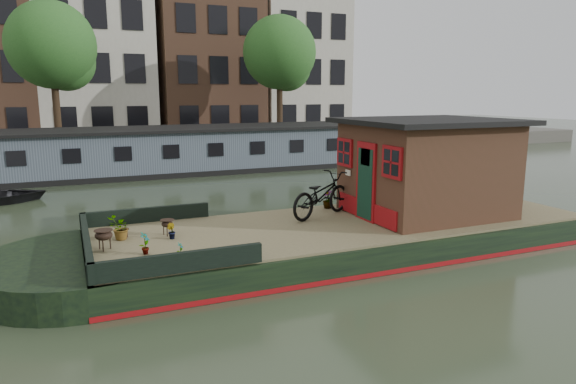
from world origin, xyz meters
name	(u,v)px	position (x,y,z in m)	size (l,w,h in m)	color
ground	(349,248)	(0.00, 0.00, 0.00)	(120.00, 120.00, 0.00)	#26311F
houseboat_hull	(300,243)	(-1.33, 0.00, 0.27)	(14.01, 4.02, 0.60)	black
houseboat_deck	(350,223)	(0.00, 0.00, 0.62)	(11.80, 3.80, 0.05)	olive
bow_bulwark	(132,238)	(-5.07, 0.00, 0.82)	(3.00, 4.00, 0.35)	black
cabin	(426,166)	(2.19, 0.00, 1.88)	(4.00, 3.50, 2.42)	#312213
bicycle	(321,195)	(-0.39, 0.77, 1.20)	(0.73, 2.10, 1.10)	black
potted_plant_a	(145,243)	(-4.90, -0.66, 0.87)	(0.24, 0.16, 0.45)	brown
potted_plant_b	(171,231)	(-4.23, 0.22, 0.82)	(0.19, 0.15, 0.34)	brown
potted_plant_c	(120,228)	(-5.23, 0.56, 0.91)	(0.46, 0.40, 0.51)	#B14F33
potted_plant_d	(328,199)	(0.20, 1.53, 0.89)	(0.27, 0.27, 0.49)	maroon
potted_plant_e	(180,250)	(-4.31, -1.10, 0.80)	(0.15, 0.10, 0.29)	#A34D2F
brazier_front	(167,227)	(-4.26, 0.54, 0.82)	(0.32, 0.32, 0.35)	black
brazier_rear	(104,240)	(-5.60, -0.05, 0.85)	(0.38, 0.38, 0.41)	black
bollard_port	(125,233)	(-5.13, 0.72, 0.75)	(0.17, 0.17, 0.20)	black
bollard_stbd	(250,250)	(-3.06, -1.47, 0.75)	(0.18, 0.18, 0.20)	black
far_houseboat	(205,150)	(0.00, 14.00, 0.97)	(20.40, 4.40, 2.11)	#4E5A69
quay	(178,148)	(0.00, 20.50, 0.45)	(60.00, 6.00, 0.90)	#47443F
townhouse_row	(156,32)	(0.15, 27.50, 7.90)	(27.25, 8.00, 16.50)	brown
tree_left	(55,49)	(-6.36, 19.07, 5.89)	(4.40, 4.40, 7.40)	#332316
tree_right	(281,56)	(6.14, 19.07, 5.89)	(4.40, 4.40, 7.40)	#332316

